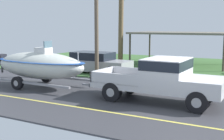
# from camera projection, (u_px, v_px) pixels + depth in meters

# --- Properties ---
(ground) EXTENTS (36.00, 22.00, 0.11)m
(ground) POSITION_uv_depth(u_px,v_px,m) (218.00, 76.00, 18.99)
(ground) COLOR #38383D
(pickup_truck_towing) EXTENTS (5.56, 2.10, 1.82)m
(pickup_truck_towing) POSITION_uv_depth(u_px,v_px,m) (166.00, 78.00, 12.37)
(pickup_truck_towing) COLOR silver
(pickup_truck_towing) RESTS_ON ground
(boat_on_trailer) EXTENTS (6.44, 2.36, 2.36)m
(boat_on_trailer) POSITION_uv_depth(u_px,v_px,m) (40.00, 65.00, 15.56)
(boat_on_trailer) COLOR gray
(boat_on_trailer) RESTS_ON ground
(parked_sedan_near) EXTENTS (4.69, 1.82, 1.38)m
(parked_sedan_near) POSITION_uv_depth(u_px,v_px,m) (95.00, 63.00, 20.13)
(parked_sedan_near) COLOR #99999E
(parked_sedan_near) RESTS_ON ground
(carport_awning) EXTENTS (7.42, 4.55, 2.60)m
(carport_awning) POSITION_uv_depth(u_px,v_px,m) (182.00, 34.00, 23.56)
(carport_awning) COLOR #4C4238
(carport_awning) RESTS_ON ground
(utility_pole) EXTENTS (0.24, 1.80, 8.46)m
(utility_pole) POSITION_uv_depth(u_px,v_px,m) (96.00, 4.00, 17.97)
(utility_pole) COLOR brown
(utility_pole) RESTS_ON ground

